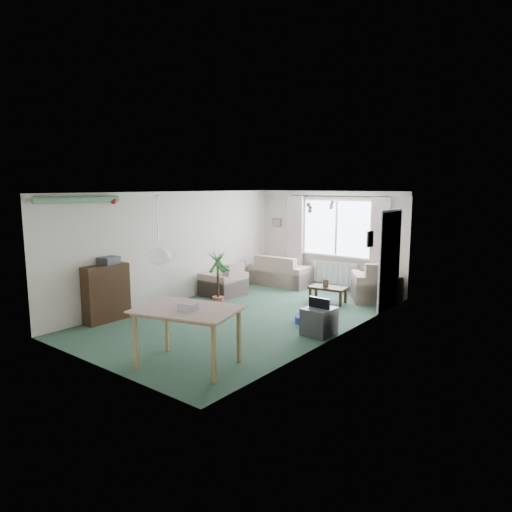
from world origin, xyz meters
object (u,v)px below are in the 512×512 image
Objects in this scene: dining_table at (188,338)px; bookshelf at (106,293)px; houseplant at (218,279)px; armchair_left at (223,279)px; coffee_table at (328,295)px; armchair_corner at (376,281)px; tv_cube at (319,321)px; sofa at (282,270)px; pet_bed at (311,319)px.

bookshelf is at bearing 168.81° from dining_table.
houseplant is 0.93× the size of dining_table.
armchair_left is 2.43m from coffee_table.
armchair_corner is 0.81× the size of houseplant.
armchair_left is 0.71× the size of houseplant.
bookshelf reaches higher than dining_table.
tv_cube is (3.54, 1.78, -0.30)m from bookshelf.
bookshelf reaches higher than armchair_left.
tv_cube is (2.80, -2.87, -0.15)m from sofa.
armchair_left is 1.46× the size of pet_bed.
tv_cube is at bearing -64.45° from coffee_table.
houseplant is (0.97, 2.01, 0.07)m from bookshelf.
armchair_left is 0.66× the size of dining_table.
sofa is 1.82m from armchair_left.
coffee_table is 4.34m from dining_table.
houseplant is at bearing 14.38° from armchair_corner.
armchair_corner is at bearing 53.72° from bookshelf.
bookshelf is at bearing -115.88° from houseplant.
houseplant is (0.63, -0.86, 0.22)m from armchair_left.
pet_bed is (3.06, 2.30, -0.48)m from bookshelf.
coffee_table is 2.43m from houseplant.
sofa is 1.55× the size of armchair_corner.
dining_table is (2.45, -3.42, 0.02)m from armchair_left.
armchair_corner reaches higher than dining_table.
armchair_corner reaches higher than sofa.
bookshelf is at bearing 78.41° from sofa.
tv_cube is at bearing 131.80° from sofa.
armchair_left is (-2.98, -1.75, -0.05)m from armchair_corner.
armchair_corner is at bearing 120.04° from armchair_left.
sofa is 3.32m from pet_bed.
coffee_table is 0.60× the size of dining_table.
armchair_left reaches higher than sofa.
tv_cube reaches higher than pet_bed.
coffee_table is 4.59m from bookshelf.
dining_table is (-0.52, -5.17, -0.03)m from armchair_corner.
houseplant is 2.36× the size of tv_cube.
armchair_corner is 5.68m from bookshelf.
sofa is at bearing 154.91° from coffee_table.
pet_bed is at bearing 7.86° from houseplant.
pet_bed is (2.72, -0.57, -0.33)m from armchair_left.
tv_cube is (0.22, -2.84, -0.21)m from armchair_corner.
dining_table is 2.45m from tv_cube.
pet_bed is (2.09, 0.29, -0.55)m from houseplant.
coffee_table is at bearing 47.75° from houseplant.
bookshelf is 2.85m from dining_table.
pet_bed is at bearing 133.20° from tv_cube.
armchair_corner is at bearing 48.82° from coffee_table.
coffee_table is 2.22m from tv_cube.
tv_cube is at bearing -47.65° from pet_bed.
bookshelf reaches higher than coffee_table.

